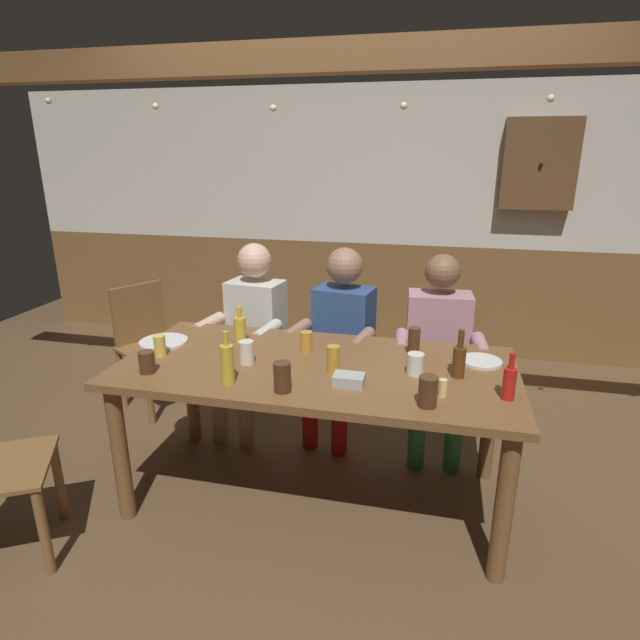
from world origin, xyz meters
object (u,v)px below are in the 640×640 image
at_px(bottle_2, 227,363).
at_px(table_candle, 443,388).
at_px(condiment_caddy, 349,380).
at_px(pint_glass_2, 247,352).
at_px(pint_glass_6, 428,392).
at_px(plate_0, 481,361).
at_px(pint_glass_3, 282,377).
at_px(wall_dart_cabinet, 540,164).
at_px(dining_table, 316,382).
at_px(bottle_0, 240,329).
at_px(pint_glass_8, 306,341).
at_px(bottle_3, 509,382).
at_px(person_2, 438,345).
at_px(person_1, 340,335).
at_px(pint_glass_4, 415,364).
at_px(chair_empty_near_left, 150,342).
at_px(person_0, 251,329).
at_px(bottle_1, 459,360).
at_px(pint_glass_0, 414,341).
at_px(pint_glass_1, 147,362).
at_px(pint_glass_7, 333,359).
at_px(plate_1, 164,342).
at_px(pint_glass_5, 160,346).

bearing_deg(bottle_2, table_candle, 5.25).
bearing_deg(condiment_caddy, pint_glass_2, 166.30).
relative_size(bottle_2, pint_glass_6, 1.93).
distance_m(plate_0, pint_glass_3, 1.03).
relative_size(pint_glass_3, wall_dart_cabinet, 0.20).
bearing_deg(condiment_caddy, dining_table, 135.62).
xyz_separation_m(bottle_0, pint_glass_8, (0.39, -0.05, -0.02)).
height_order(bottle_3, wall_dart_cabinet, wall_dart_cabinet).
height_order(person_2, bottle_3, person_2).
bearing_deg(dining_table, person_1, 90.93).
xyz_separation_m(pint_glass_4, pint_glass_6, (0.07, -0.31, 0.01)).
relative_size(chair_empty_near_left, condiment_caddy, 6.29).
height_order(person_0, person_1, person_0).
height_order(dining_table, person_1, person_1).
distance_m(bottle_3, pint_glass_2, 1.24).
relative_size(table_candle, bottle_1, 0.34).
distance_m(person_0, pint_glass_2, 0.81).
bearing_deg(pint_glass_2, dining_table, 11.17).
xyz_separation_m(pint_glass_0, pint_glass_6, (0.09, -0.57, -0.01)).
bearing_deg(wall_dart_cabinet, dining_table, -119.96).
xyz_separation_m(chair_empty_near_left, pint_glass_0, (1.89, -0.55, 0.37)).
xyz_separation_m(bottle_3, wall_dart_cabinet, (0.39, 2.41, 0.83)).
xyz_separation_m(dining_table, wall_dart_cabinet, (1.28, 2.23, 1.01)).
distance_m(dining_table, pint_glass_8, 0.24).
relative_size(bottle_0, pint_glass_1, 1.90).
distance_m(dining_table, person_0, 0.91).
bearing_deg(pint_glass_8, dining_table, -60.76).
relative_size(table_candle, pint_glass_4, 0.77).
distance_m(bottle_0, pint_glass_1, 0.57).
distance_m(plate_0, pint_glass_7, 0.76).
xyz_separation_m(person_1, pint_glass_4, (0.50, -0.71, 0.14)).
bearing_deg(pint_glass_6, plate_1, 163.73).
height_order(person_1, bottle_0, person_1).
height_order(pint_glass_2, pint_glass_4, pint_glass_2).
bearing_deg(pint_glass_8, table_candle, -28.35).
relative_size(condiment_caddy, pint_glass_5, 1.28).
xyz_separation_m(table_candle, bottle_0, (-1.10, 0.43, 0.04)).
bearing_deg(person_1, pint_glass_4, 135.14).
relative_size(bottle_2, pint_glass_4, 2.44).
height_order(person_2, pint_glass_6, person_2).
bearing_deg(pint_glass_8, person_1, 81.74).
bearing_deg(pint_glass_0, person_1, 136.34).
distance_m(person_1, person_2, 0.61).
distance_m(chair_empty_near_left, table_candle, 2.31).
bearing_deg(pint_glass_5, table_candle, -5.99).
distance_m(person_1, pint_glass_6, 1.18).
distance_m(pint_glass_1, pint_glass_3, 0.69).
bearing_deg(pint_glass_3, table_candle, 8.93).
relative_size(chair_empty_near_left, plate_0, 4.32).
bearing_deg(bottle_2, condiment_caddy, 11.61).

